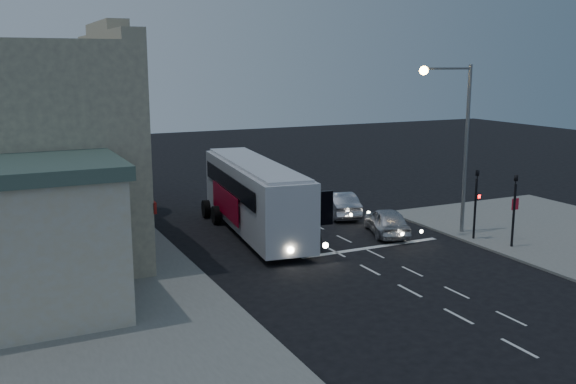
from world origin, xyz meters
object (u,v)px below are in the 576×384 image
traffic_signal_main (476,196)px  streetlight (457,130)px  street_tree (113,142)px  car_sedan_b (296,189)px  traffic_signal_side (515,202)px  car_sedan_a (339,204)px  car_suv (387,221)px  regulatory_sign (514,212)px  tour_bus (255,195)px

traffic_signal_main → streetlight: bearing=100.2°
traffic_signal_main → street_tree: bearing=138.0°
street_tree → car_sedan_b: bearing=-2.4°
traffic_signal_side → streetlight: (-0.96, 3.40, 3.31)m
car_sedan_a → car_sedan_b: 5.79m
streetlight → street_tree: bearing=140.5°
car_suv → traffic_signal_main: bearing=157.9°
traffic_signal_side → street_tree: 23.24m
traffic_signal_side → regulatory_sign: bearing=43.9°
tour_bus → streetlight: streetlight is taller
regulatory_sign → streetlight: (-1.96, 2.44, 4.14)m
car_suv → car_sedan_a: (-0.15, 4.92, 0.01)m
tour_bus → traffic_signal_side: (10.43, -8.56, 0.30)m
car_sedan_b → streetlight: 13.74m
car_sedan_a → street_tree: bearing=-13.8°
car_sedan_b → streetlight: size_ratio=0.52×
car_sedan_a → streetlight: size_ratio=0.51×
car_suv → regulatory_sign: (5.15, -4.04, 0.85)m
car_suv → street_tree: size_ratio=0.70×
traffic_signal_main → streetlight: streetlight is taller
traffic_signal_side → streetlight: bearing=105.7°
traffic_signal_main → street_tree: (-15.81, 14.25, 2.08)m
car_sedan_a → car_sedan_b: bearing=-75.8°
streetlight → car_sedan_b: bearing=105.5°
car_sedan_a → regulatory_sign: regulatory_sign is taller
tour_bus → regulatory_sign: bearing=-26.9°
car_sedan_a → traffic_signal_main: (3.60, -7.94, 1.67)m
tour_bus → regulatory_sign: tour_bus is taller
traffic_signal_main → regulatory_sign: size_ratio=1.86×
car_suv → regulatory_sign: bearing=161.1°
car_suv → traffic_signal_main: 4.89m
traffic_signal_main → street_tree: street_tree is taller
tour_bus → streetlight: size_ratio=1.45×
car_sedan_a → car_sedan_b: size_ratio=0.97×
regulatory_sign → traffic_signal_side: bearing=-136.1°
traffic_signal_main → traffic_signal_side: bearing=-70.5°
regulatory_sign → street_tree: size_ratio=0.35×
car_sedan_a → regulatory_sign: bearing=134.2°
car_sedan_a → regulatory_sign: size_ratio=2.07×
car_suv → streetlight: 6.14m
street_tree → tour_bus: bearing=-51.6°
car_sedan_b → street_tree: (-12.13, 0.51, 3.81)m
traffic_signal_side → car_suv: bearing=129.7°
tour_bus → car_sedan_b: tour_bus is taller
car_suv → traffic_signal_main: (3.45, -3.02, 1.68)m
car_sedan_b → regulatory_sign: regulatory_sign is taller
regulatory_sign → car_sedan_a: bearing=120.6°
car_sedan_a → traffic_signal_main: 8.88m
street_tree → car_sedan_a: bearing=-27.3°
tour_bus → car_suv: bearing=-22.9°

